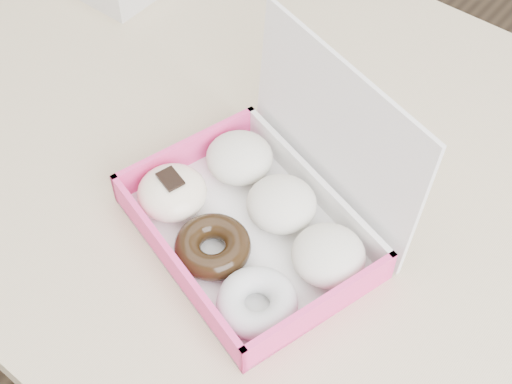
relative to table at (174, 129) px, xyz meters
The scene contains 3 objects.
ground 0.67m from the table, ahead, with size 4.00×4.00×0.00m, color black.
table is the anchor object (origin of this frame).
donut_box 0.29m from the table, 24.05° to the right, with size 0.32×0.29×0.20m.
Camera 1 is at (0.54, -0.48, 1.42)m, focal length 50.00 mm.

